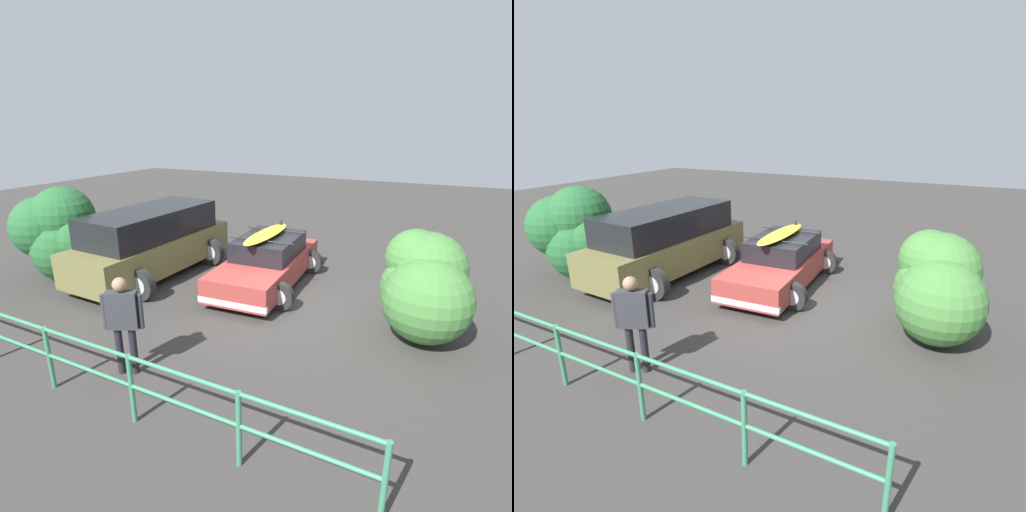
{
  "view_description": "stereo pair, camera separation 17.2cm",
  "coord_description": "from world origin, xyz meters",
  "views": [
    {
      "loc": [
        -3.28,
        7.94,
        3.97
      ],
      "look_at": [
        0.72,
        -0.2,
        0.95
      ],
      "focal_mm": 28.0,
      "sensor_mm": 36.0,
      "label": 1
    },
    {
      "loc": [
        -3.43,
        7.86,
        3.97
      ],
      "look_at": [
        0.72,
        -0.2,
        0.95
      ],
      "focal_mm": 28.0,
      "sensor_mm": 36.0,
      "label": 2
    }
  ],
  "objects": [
    {
      "name": "railing_fence",
      "position": [
        1.94,
        4.55,
        0.71
      ],
      "size": [
        10.11,
        0.19,
        1.06
      ],
      "color": "#387F5B",
      "rests_on": "ground"
    },
    {
      "name": "suv_car",
      "position": [
        3.78,
        -0.1,
        0.94
      ],
      "size": [
        2.71,
        5.0,
        1.84
      ],
      "color": "brown",
      "rests_on": "ground"
    },
    {
      "name": "sedan_car",
      "position": [
        0.72,
        -0.84,
        0.6
      ],
      "size": [
        2.43,
        4.19,
        1.52
      ],
      "color": "#9E3833",
      "rests_on": "ground"
    },
    {
      "name": "bush_near_left",
      "position": [
        -3.05,
        0.2,
        1.04
      ],
      "size": [
        1.73,
        2.12,
        2.04
      ],
      "color": "#4C3828",
      "rests_on": "ground"
    },
    {
      "name": "person_bystander",
      "position": [
        1.16,
        3.73,
        1.02
      ],
      "size": [
        0.6,
        0.39,
        1.71
      ],
      "color": "black",
      "rests_on": "ground"
    },
    {
      "name": "ground_plane",
      "position": [
        0.0,
        0.0,
        -0.01
      ],
      "size": [
        44.0,
        44.0,
        0.02
      ],
      "primitive_type": "cube",
      "color": "#383533",
      "rests_on": "ground"
    },
    {
      "name": "bush_near_right",
      "position": [
        5.83,
        1.01,
        1.18
      ],
      "size": [
        2.57,
        2.07,
        2.53
      ],
      "color": "#4C3828",
      "rests_on": "ground"
    }
  ]
}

